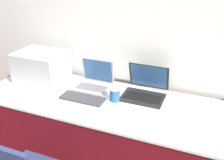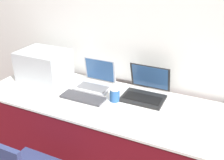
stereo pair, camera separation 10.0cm
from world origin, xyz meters
name	(u,v)px [view 1 (the left image)]	position (x,y,z in m)	size (l,w,h in m)	color
wall_back	(141,25)	(0.00, 0.81, 1.30)	(8.00, 0.05, 2.60)	silver
table	(121,142)	(0.00, 0.36, 0.38)	(2.43, 0.74, 0.76)	maroon
printer	(41,66)	(-0.85, 0.48, 0.92)	(0.44, 0.34, 0.29)	#B2B7BC
laptop_left	(94,81)	(-0.34, 0.56, 0.82)	(0.31, 0.27, 0.24)	#B7B7BC
laptop_right	(145,90)	(0.13, 0.57, 0.82)	(0.35, 0.33, 0.25)	black
external_keyboard	(82,98)	(-0.33, 0.31, 0.77)	(0.37, 0.14, 0.02)	#3D3D42
coffee_cup	(115,94)	(-0.07, 0.39, 0.82)	(0.09, 0.09, 0.11)	#285699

